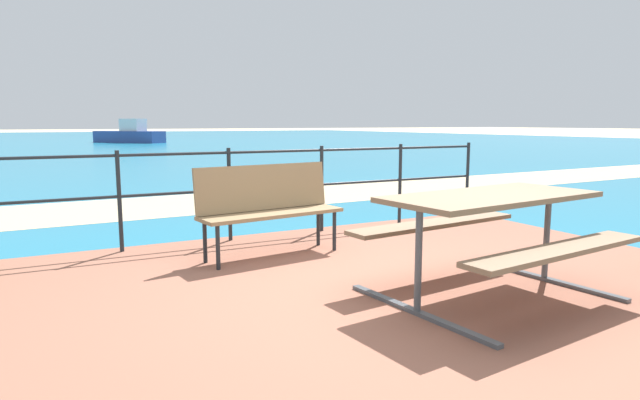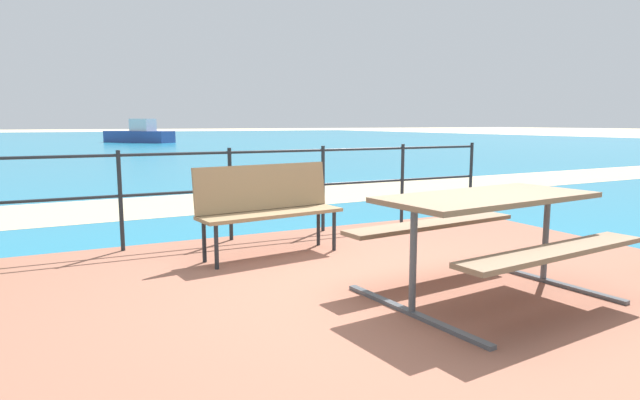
% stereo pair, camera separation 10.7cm
% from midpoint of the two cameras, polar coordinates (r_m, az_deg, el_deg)
% --- Properties ---
extents(ground_plane, '(240.00, 240.00, 0.00)m').
position_cam_midpoint_polar(ground_plane, '(4.42, 8.26, -10.27)').
color(ground_plane, beige).
extents(patio_paving, '(6.40, 5.20, 0.06)m').
position_cam_midpoint_polar(patio_paving, '(4.41, 8.26, -9.90)').
color(patio_paving, '#935B47').
rests_on(patio_paving, ground).
extents(sea_water, '(90.00, 90.00, 0.01)m').
position_cam_midpoint_polar(sea_water, '(43.53, -23.24, 5.74)').
color(sea_water, teal).
rests_on(sea_water, ground).
extents(beach_strip, '(54.05, 4.25, 0.01)m').
position_cam_midpoint_polar(beach_strip, '(9.61, -11.55, -0.26)').
color(beach_strip, tan).
rests_on(beach_strip, ground).
extents(picnic_table, '(1.87, 1.60, 0.80)m').
position_cam_midpoint_polar(picnic_table, '(4.28, 18.03, -1.84)').
color(picnic_table, '#7A6047').
rests_on(picnic_table, patio_paving).
extents(park_bench, '(1.52, 0.61, 0.91)m').
position_cam_midpoint_polar(park_bench, '(5.44, -5.04, -0.23)').
color(park_bench, '#8C704C').
rests_on(park_bench, patio_paving).
extents(railing_fence, '(5.94, 0.04, 1.06)m').
position_cam_midpoint_polar(railing_fence, '(6.36, -3.96, 2.09)').
color(railing_fence, '#1E2328').
rests_on(railing_fence, patio_paving).
extents(boat_near, '(4.49, 5.04, 1.65)m').
position_cam_midpoint_polar(boat_near, '(39.92, -18.65, 6.60)').
color(boat_near, '#2D478C').
rests_on(boat_near, sea_water).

